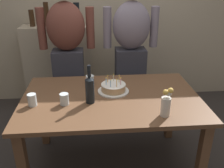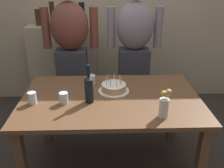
{
  "view_description": "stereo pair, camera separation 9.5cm",
  "coord_description": "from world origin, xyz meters",
  "px_view_note": "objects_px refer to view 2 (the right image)",
  "views": [
    {
      "loc": [
        -0.15,
        -1.87,
        1.7
      ],
      "look_at": [
        0.01,
        0.04,
        0.84
      ],
      "focal_mm": 39.8,
      "sensor_mm": 36.0,
      "label": 1
    },
    {
      "loc": [
        -0.05,
        -1.88,
        1.7
      ],
      "look_at": [
        0.01,
        0.04,
        0.84
      ],
      "focal_mm": 39.8,
      "sensor_mm": 36.0,
      "label": 2
    }
  ],
  "objects_px": {
    "water_glass_near": "(91,80)",
    "water_glass_far": "(64,98)",
    "person_man_bearded": "(71,54)",
    "birthday_cake": "(114,88)",
    "water_glass_side": "(32,98)",
    "wine_bottle": "(89,88)",
    "person_woman_cardigan": "(134,53)",
    "flower_vase": "(164,104)"
  },
  "relations": [
    {
      "from": "water_glass_near",
      "to": "water_glass_far",
      "type": "relative_size",
      "value": 0.98
    },
    {
      "from": "water_glass_near",
      "to": "person_man_bearded",
      "type": "xyz_separation_m",
      "value": [
        -0.24,
        0.55,
        0.09
      ]
    },
    {
      "from": "birthday_cake",
      "to": "water_glass_side",
      "type": "height_order",
      "value": "birthday_cake"
    },
    {
      "from": "wine_bottle",
      "to": "person_woman_cardigan",
      "type": "bearing_deg",
      "value": 62.74
    },
    {
      "from": "water_glass_near",
      "to": "water_glass_far",
      "type": "distance_m",
      "value": 0.42
    },
    {
      "from": "water_glass_near",
      "to": "flower_vase",
      "type": "distance_m",
      "value": 0.81
    },
    {
      "from": "person_woman_cardigan",
      "to": "water_glass_side",
      "type": "bearing_deg",
      "value": 44.86
    },
    {
      "from": "water_glass_far",
      "to": "person_woman_cardigan",
      "type": "relative_size",
      "value": 0.06
    },
    {
      "from": "birthday_cake",
      "to": "person_woman_cardigan",
      "type": "height_order",
      "value": "person_woman_cardigan"
    },
    {
      "from": "flower_vase",
      "to": "water_glass_far",
      "type": "bearing_deg",
      "value": 162.91
    },
    {
      "from": "person_man_bearded",
      "to": "wine_bottle",
      "type": "bearing_deg",
      "value": 105.26
    },
    {
      "from": "person_woman_cardigan",
      "to": "water_glass_far",
      "type": "bearing_deg",
      "value": 53.91
    },
    {
      "from": "birthday_cake",
      "to": "water_glass_side",
      "type": "xyz_separation_m",
      "value": [
        -0.66,
        -0.2,
        0.01
      ]
    },
    {
      "from": "wine_bottle",
      "to": "flower_vase",
      "type": "relative_size",
      "value": 1.42
    },
    {
      "from": "water_glass_far",
      "to": "water_glass_side",
      "type": "xyz_separation_m",
      "value": [
        -0.25,
        0.0,
        0.0
      ]
    },
    {
      "from": "birthday_cake",
      "to": "water_glass_far",
      "type": "relative_size",
      "value": 2.95
    },
    {
      "from": "water_glass_side",
      "to": "person_woman_cardigan",
      "type": "bearing_deg",
      "value": 44.86
    },
    {
      "from": "water_glass_far",
      "to": "person_woman_cardigan",
      "type": "bearing_deg",
      "value": 53.91
    },
    {
      "from": "birthday_cake",
      "to": "water_glass_far",
      "type": "bearing_deg",
      "value": -153.9
    },
    {
      "from": "birthday_cake",
      "to": "person_man_bearded",
      "type": "xyz_separation_m",
      "value": [
        -0.45,
        0.71,
        0.1
      ]
    },
    {
      "from": "person_woman_cardigan",
      "to": "birthday_cake",
      "type": "bearing_deg",
      "value": 70.14
    },
    {
      "from": "birthday_cake",
      "to": "water_glass_far",
      "type": "xyz_separation_m",
      "value": [
        -0.41,
        -0.2,
        0.01
      ]
    },
    {
      "from": "water_glass_far",
      "to": "water_glass_side",
      "type": "bearing_deg",
      "value": 179.5
    },
    {
      "from": "water_glass_side",
      "to": "water_glass_near",
      "type": "bearing_deg",
      "value": 38.74
    },
    {
      "from": "water_glass_far",
      "to": "wine_bottle",
      "type": "bearing_deg",
      "value": 4.85
    },
    {
      "from": "person_man_bearded",
      "to": "water_glass_far",
      "type": "bearing_deg",
      "value": 92.52
    },
    {
      "from": "water_glass_near",
      "to": "person_man_bearded",
      "type": "bearing_deg",
      "value": 114.03
    },
    {
      "from": "person_woman_cardigan",
      "to": "wine_bottle",
      "type": "bearing_deg",
      "value": 62.74
    },
    {
      "from": "person_man_bearded",
      "to": "birthday_cake",
      "type": "bearing_deg",
      "value": 122.15
    },
    {
      "from": "water_glass_side",
      "to": "person_man_bearded",
      "type": "relative_size",
      "value": 0.06
    },
    {
      "from": "wine_bottle",
      "to": "flower_vase",
      "type": "height_order",
      "value": "wine_bottle"
    },
    {
      "from": "person_man_bearded",
      "to": "person_woman_cardigan",
      "type": "bearing_deg",
      "value": -180.0
    },
    {
      "from": "birthday_cake",
      "to": "wine_bottle",
      "type": "relative_size",
      "value": 0.86
    },
    {
      "from": "birthday_cake",
      "to": "water_glass_side",
      "type": "distance_m",
      "value": 0.69
    },
    {
      "from": "water_glass_side",
      "to": "flower_vase",
      "type": "bearing_deg",
      "value": -13.12
    },
    {
      "from": "wine_bottle",
      "to": "person_man_bearded",
      "type": "bearing_deg",
      "value": 105.26
    },
    {
      "from": "birthday_cake",
      "to": "water_glass_near",
      "type": "bearing_deg",
      "value": 140.9
    },
    {
      "from": "flower_vase",
      "to": "person_woman_cardigan",
      "type": "bearing_deg",
      "value": 94.38
    },
    {
      "from": "water_glass_near",
      "to": "wine_bottle",
      "type": "height_order",
      "value": "wine_bottle"
    },
    {
      "from": "wine_bottle",
      "to": "person_man_bearded",
      "type": "xyz_separation_m",
      "value": [
        -0.24,
        0.89,
        0.01
      ]
    },
    {
      "from": "water_glass_far",
      "to": "flower_vase",
      "type": "distance_m",
      "value": 0.79
    },
    {
      "from": "flower_vase",
      "to": "person_woman_cardigan",
      "type": "xyz_separation_m",
      "value": [
        -0.09,
        1.14,
        0.03
      ]
    }
  ]
}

